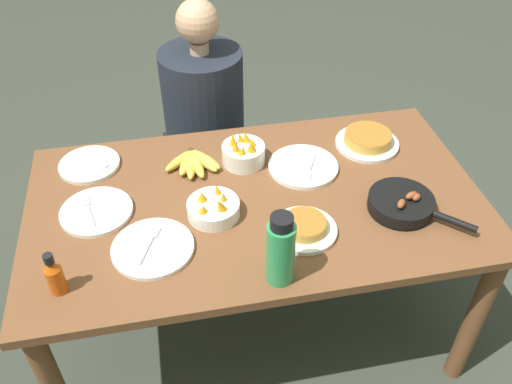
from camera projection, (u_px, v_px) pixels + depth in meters
ground_plane at (256, 322)px, 2.40m from camera, size 14.00×14.00×0.00m
dining_table at (256, 218)px, 1.99m from camera, size 1.61×0.90×0.73m
banana_bunch at (194, 162)px, 2.05m from camera, size 0.23×0.19×0.04m
skillet at (402, 204)px, 1.86m from camera, size 0.31×0.30×0.08m
frittata_plate_center at (367, 140)px, 2.15m from camera, size 0.25×0.25×0.06m
frittata_plate_side at (304, 227)px, 1.78m from camera, size 0.22×0.22×0.05m
empty_plate_near_front at (89, 165)px, 2.06m from camera, size 0.23×0.23×0.02m
empty_plate_far_left at (153, 248)px, 1.73m from camera, size 0.27×0.27×0.02m
empty_plate_far_right at (303, 166)px, 2.05m from camera, size 0.27×0.27×0.02m
empty_plate_mid_edge at (96, 212)px, 1.86m from camera, size 0.25×0.25×0.02m
fruit_bowl_mango at (213, 208)px, 1.84m from camera, size 0.18×0.18×0.11m
fruit_bowl_citrus at (243, 153)px, 2.05m from camera, size 0.16×0.16×0.13m
water_bottle at (279, 250)px, 1.57m from camera, size 0.09×0.09×0.25m
hot_sauce_bottle at (55, 275)px, 1.57m from camera, size 0.05×0.05×0.15m
person_figure at (206, 141)px, 2.64m from camera, size 0.41×0.41×1.17m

